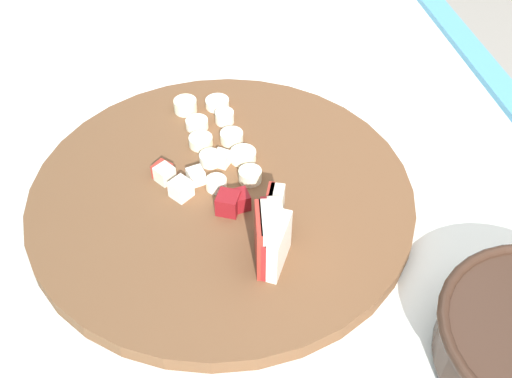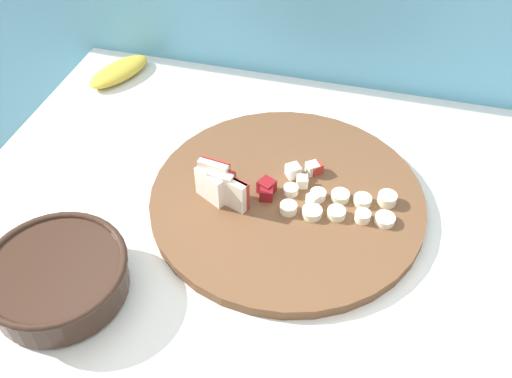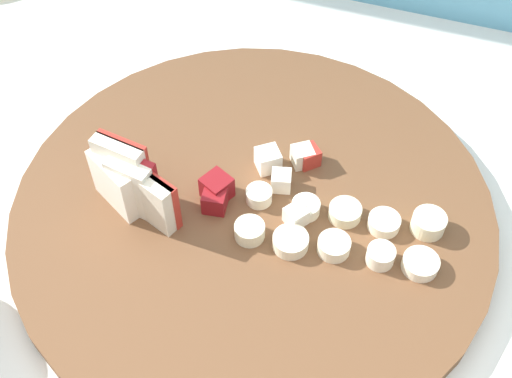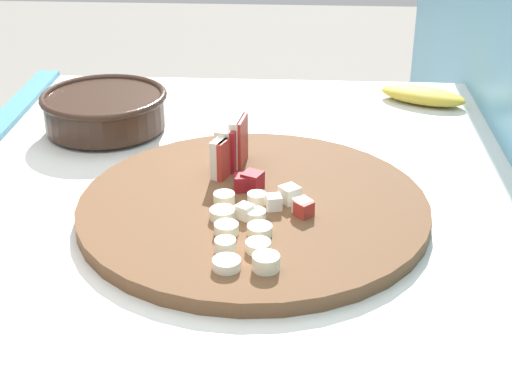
% 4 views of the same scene
% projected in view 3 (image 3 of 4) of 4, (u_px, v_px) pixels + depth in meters
% --- Properties ---
extents(tile_backsplash, '(2.40, 0.04, 1.50)m').
position_uv_depth(tile_backsplash, '(392.00, 106.00, 0.89)').
color(tile_backsplash, '#5BA3C1').
rests_on(tile_backsplash, ground).
extents(cutting_board, '(0.41, 0.41, 0.02)m').
position_uv_depth(cutting_board, '(253.00, 209.00, 0.56)').
color(cutting_board, brown).
rests_on(cutting_board, tiled_countertop).
extents(apple_wedge_fan, '(0.09, 0.04, 0.06)m').
position_uv_depth(apple_wedge_fan, '(131.00, 183.00, 0.53)').
color(apple_wedge_fan, '#A32323').
rests_on(apple_wedge_fan, cutting_board).
extents(apple_dice_pile, '(0.10, 0.10, 0.02)m').
position_uv_depth(apple_dice_pile, '(261.00, 179.00, 0.55)').
color(apple_dice_pile, maroon).
rests_on(apple_dice_pile, cutting_board).
extents(banana_slice_rows, '(0.17, 0.08, 0.02)m').
position_uv_depth(banana_slice_rows, '(344.00, 230.00, 0.52)').
color(banana_slice_rows, beige).
rests_on(banana_slice_rows, cutting_board).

